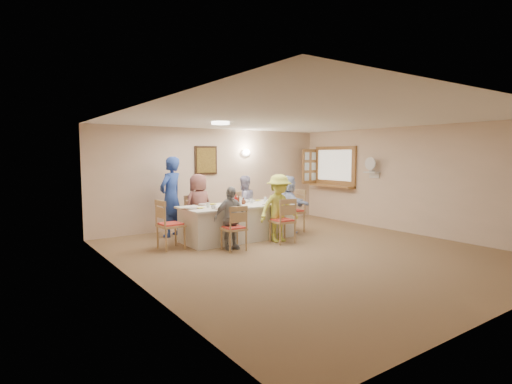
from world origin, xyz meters
TOP-DOWN VIEW (x-y plane):
  - ground at (0.00, 0.00)m, footprint 7.00×7.00m
  - room_walls at (0.00, 0.00)m, footprint 7.00×7.00m
  - wall_picture at (-0.30, 3.46)m, footprint 0.62×0.05m
  - wall_sconce at (0.90, 3.44)m, footprint 0.26×0.09m
  - ceiling_light at (-1.00, 1.50)m, footprint 0.36×0.36m
  - serving_hatch at (3.21, 2.40)m, footprint 0.06×1.50m
  - hatch_sill at (3.09, 2.40)m, footprint 0.30×1.50m
  - shutter_door at (2.95, 3.16)m, footprint 0.55×0.04m
  - fan_shelf at (3.13, 1.05)m, footprint 0.22×0.36m
  - desk_fan at (3.10, 1.05)m, footprint 0.30×0.30m
  - dining_table at (-0.45, 1.73)m, footprint 2.50×1.06m
  - chair_back_left at (-1.05, 2.53)m, footprint 0.45×0.45m
  - chair_back_right at (0.15, 2.53)m, footprint 0.48×0.48m
  - chair_front_left at (-1.05, 0.93)m, footprint 0.44×0.44m
  - chair_front_right at (0.15, 0.93)m, footprint 0.49×0.49m
  - chair_left_end at (-2.00, 1.73)m, footprint 0.49×0.49m
  - chair_right_end at (1.10, 1.73)m, footprint 0.55×0.55m
  - diner_back_left at (-1.05, 2.41)m, footprint 0.84×0.68m
  - diner_back_right at (0.15, 2.41)m, footprint 0.69×0.56m
  - diner_front_left at (-1.05, 1.05)m, footprint 0.72×0.31m
  - diner_front_right at (0.15, 1.05)m, footprint 1.01×0.68m
  - diner_right_end at (0.97, 1.73)m, footprint 1.38×0.78m
  - caregiver at (-1.50, 2.88)m, footprint 1.03×1.00m
  - placemat_fl at (-1.05, 1.31)m, footprint 0.33×0.24m
  - plate_fl at (-1.05, 1.31)m, footprint 0.23×0.23m
  - napkin_fl at (-0.87, 1.26)m, footprint 0.14×0.14m
  - placemat_fr at (0.15, 1.31)m, footprint 0.33×0.25m
  - plate_fr at (0.15, 1.31)m, footprint 0.23×0.23m
  - napkin_fr at (0.33, 1.26)m, footprint 0.13×0.13m
  - placemat_bl at (-1.05, 2.15)m, footprint 0.35×0.26m
  - plate_bl at (-1.05, 2.15)m, footprint 0.24×0.24m
  - napkin_bl at (-0.87, 2.10)m, footprint 0.14×0.14m
  - placemat_br at (0.15, 2.15)m, footprint 0.34×0.25m
  - plate_br at (0.15, 2.15)m, footprint 0.26×0.26m
  - napkin_br at (0.33, 2.10)m, footprint 0.14×0.14m
  - placemat_le at (-1.55, 1.73)m, footprint 0.36×0.27m
  - plate_le at (-1.55, 1.73)m, footprint 0.24×0.24m
  - napkin_le at (-1.37, 1.68)m, footprint 0.13×0.13m
  - placemat_re at (0.67, 1.73)m, footprint 0.33×0.24m
  - plate_re at (0.67, 1.73)m, footprint 0.23×0.23m
  - napkin_re at (0.85, 1.68)m, footprint 0.15×0.15m
  - teacup_a at (-1.21, 1.45)m, footprint 0.14×0.14m
  - teacup_b at (-0.03, 2.22)m, footprint 0.14×0.14m
  - bowl_a at (-0.68, 1.46)m, footprint 0.33×0.33m
  - bowl_b at (-0.07, 2.00)m, footprint 0.28×0.28m
  - condiment_ketchup at (-0.50, 1.74)m, footprint 0.13×0.13m
  - condiment_brown at (-0.38, 1.81)m, footprint 0.11×0.11m
  - condiment_malt at (-0.31, 1.73)m, footprint 0.15×0.15m
  - drinking_glass at (-0.60, 1.78)m, footprint 0.07×0.07m

SIDE VIEW (x-z plane):
  - ground at x=0.00m, z-range 0.00..0.00m
  - dining_table at x=-0.45m, z-range 0.00..0.76m
  - chair_front_left at x=-1.05m, z-range 0.00..0.89m
  - chair_back_left at x=-1.05m, z-range 0.00..0.93m
  - chair_back_right at x=0.15m, z-range 0.00..0.94m
  - chair_front_right at x=0.15m, z-range 0.00..0.95m
  - chair_left_end at x=-2.00m, z-range 0.00..0.98m
  - chair_right_end at x=1.10m, z-range 0.00..1.02m
  - diner_front_left at x=-1.05m, z-range 0.00..1.23m
  - diner_back_right at x=0.15m, z-range 0.00..1.34m
  - diner_right_end at x=0.97m, z-range 0.00..1.36m
  - diner_back_left at x=-1.05m, z-range 0.00..1.42m
  - diner_front_right at x=0.15m, z-range 0.00..1.43m
  - placemat_fl at x=-1.05m, z-range 0.76..0.77m
  - placemat_fr at x=0.15m, z-range 0.76..0.77m
  - placemat_bl at x=-1.05m, z-range 0.76..0.77m
  - placemat_br at x=0.15m, z-range 0.76..0.77m
  - placemat_le at x=-1.55m, z-range 0.76..0.77m
  - placemat_re at x=0.67m, z-range 0.76..0.77m
  - napkin_fl at x=-0.87m, z-range 0.77..0.77m
  - napkin_fr at x=0.33m, z-range 0.77..0.77m
  - napkin_bl at x=-0.87m, z-range 0.77..0.77m
  - napkin_br at x=0.33m, z-range 0.77..0.77m
  - napkin_le at x=-1.37m, z-range 0.77..0.77m
  - napkin_re at x=0.85m, z-range 0.77..0.77m
  - plate_fl at x=-1.05m, z-range 0.77..0.78m
  - plate_fr at x=0.15m, z-range 0.77..0.78m
  - plate_bl at x=-1.05m, z-range 0.77..0.78m
  - plate_br at x=0.15m, z-range 0.77..0.78m
  - plate_le at x=-1.55m, z-range 0.77..0.78m
  - plate_re at x=0.67m, z-range 0.77..0.78m
  - bowl_a at x=-0.68m, z-range 0.76..0.81m
  - bowl_b at x=-0.07m, z-range 0.76..0.82m
  - teacup_a at x=-1.21m, z-range 0.76..0.84m
  - teacup_b at x=-0.03m, z-range 0.76..0.85m
  - drinking_glass at x=-0.60m, z-range 0.77..0.87m
  - condiment_malt at x=-0.31m, z-range 0.76..0.91m
  - condiment_brown at x=-0.38m, z-range 0.76..0.95m
  - condiment_ketchup at x=-0.50m, z-range 0.76..0.98m
  - caregiver at x=-1.50m, z-range 0.00..1.80m
  - hatch_sill at x=3.09m, z-range 0.95..1.00m
  - fan_shelf at x=3.13m, z-range 1.39..1.41m
  - serving_hatch at x=3.21m, z-range 0.92..2.08m
  - shutter_door at x=2.95m, z-range 1.00..2.00m
  - room_walls at x=0.00m, z-range -1.99..5.01m
  - desk_fan at x=3.10m, z-range 1.41..1.69m
  - wall_picture at x=-0.30m, z-range 1.34..2.06m
  - wall_sconce at x=0.90m, z-range 1.81..1.99m
  - ceiling_light at x=-1.00m, z-range 2.45..2.50m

